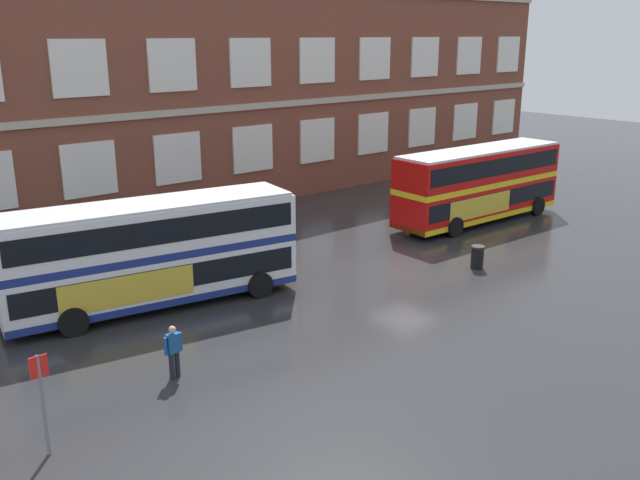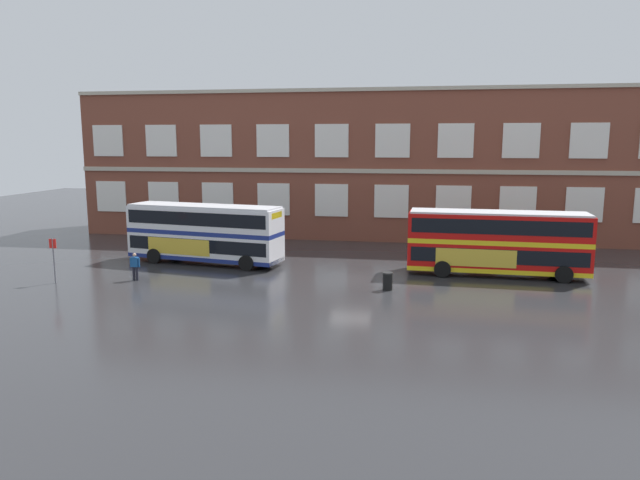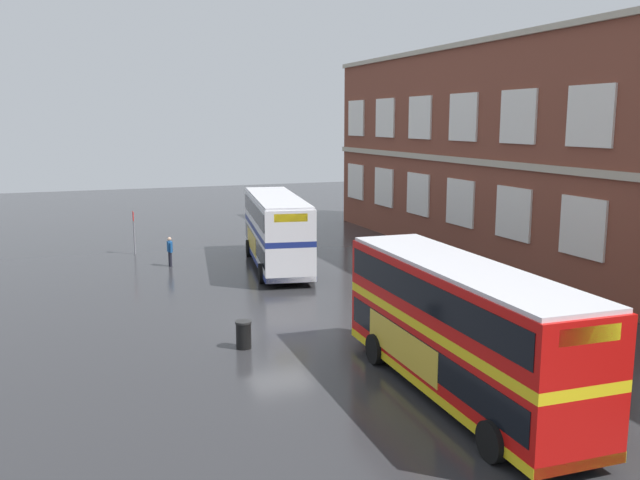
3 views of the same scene
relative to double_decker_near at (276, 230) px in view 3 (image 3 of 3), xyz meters
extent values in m
plane|color=#2B2B2D|center=(10.63, -1.24, -2.15)|extent=(120.00, 120.00, 0.00)
cube|color=#B2A893|center=(12.28, 10.68, 3.82)|extent=(55.47, 0.16, 0.36)
cube|color=#B2A893|center=(12.28, 10.71, 10.43)|extent=(55.47, 0.28, 0.30)
cube|color=silver|center=(-12.93, 10.70, 1.33)|extent=(2.82, 0.12, 2.74)
cube|color=silver|center=(-7.89, 10.70, 1.33)|extent=(2.82, 0.12, 2.74)
cube|color=silver|center=(-2.85, 10.70, 1.33)|extent=(2.82, 0.12, 2.74)
cube|color=silver|center=(2.19, 10.70, 1.33)|extent=(2.82, 0.12, 2.74)
cube|color=silver|center=(7.24, 10.70, 1.33)|extent=(2.82, 0.12, 2.74)
cube|color=silver|center=(12.28, 10.70, 1.33)|extent=(2.82, 0.12, 2.74)
cube|color=silver|center=(-12.93, 10.70, 6.30)|extent=(2.82, 0.12, 2.74)
cube|color=silver|center=(-7.89, 10.70, 6.30)|extent=(2.82, 0.12, 2.74)
cube|color=silver|center=(-2.85, 10.70, 6.30)|extent=(2.82, 0.12, 2.74)
cube|color=silver|center=(2.19, 10.70, 6.30)|extent=(2.82, 0.12, 2.74)
cube|color=silver|center=(7.24, 10.70, 6.30)|extent=(2.82, 0.12, 2.74)
cube|color=silver|center=(12.28, 10.70, 6.30)|extent=(2.82, 0.12, 2.74)
cube|color=silver|center=(0.00, 0.00, -0.92)|extent=(11.27, 4.40, 1.75)
cube|color=black|center=(0.00, 0.00, -0.71)|extent=(10.85, 4.36, 0.90)
cube|color=navy|center=(0.00, 0.00, 0.10)|extent=(11.27, 4.40, 0.30)
cube|color=silver|center=(0.00, 0.00, 1.03)|extent=(11.27, 4.40, 1.55)
cube|color=black|center=(0.00, 0.00, 1.10)|extent=(10.85, 4.36, 0.90)
cube|color=navy|center=(0.00, 0.00, -1.66)|extent=(11.28, 4.42, 0.28)
cube|color=silver|center=(0.00, 0.00, 1.86)|extent=(11.04, 4.26, 0.12)
cube|color=gold|center=(-1.52, -1.04, -0.84)|extent=(4.77, 0.86, 1.10)
cube|color=yellow|center=(5.39, -0.94, 1.45)|extent=(0.34, 1.64, 0.40)
cylinder|color=black|center=(3.57, -1.91, -1.63)|extent=(1.08, 0.49, 1.04)
cylinder|color=black|center=(4.01, 0.60, -1.63)|extent=(1.08, 0.49, 1.04)
cylinder|color=black|center=(-3.47, -0.69, -1.63)|extent=(1.08, 0.49, 1.04)
cylinder|color=black|center=(-3.04, 1.82, -1.63)|extent=(1.08, 0.49, 1.04)
cube|color=red|center=(19.54, -0.39, -0.92)|extent=(11.09, 2.97, 1.75)
cube|color=black|center=(19.54, -0.39, -0.71)|extent=(10.65, 3.00, 0.90)
cube|color=yellow|center=(19.54, -0.39, 0.10)|extent=(11.09, 2.97, 0.30)
cube|color=red|center=(19.54, -0.39, 1.03)|extent=(11.09, 2.97, 1.55)
cube|color=black|center=(19.54, -0.39, 1.10)|extent=(10.65, 3.00, 0.90)
cube|color=yellow|center=(19.54, -0.39, -1.66)|extent=(11.09, 2.99, 0.28)
cube|color=silver|center=(19.54, -0.39, 1.86)|extent=(10.87, 2.86, 0.12)
cube|color=gold|center=(18.17, -1.63, -0.84)|extent=(4.84, 0.22, 1.10)
cube|color=yellow|center=(25.00, -0.60, 1.45)|extent=(0.12, 1.66, 0.40)
cylinder|color=black|center=(23.34, -1.81, -1.63)|extent=(1.05, 0.36, 1.04)
cylinder|color=black|center=(23.43, 0.73, -1.63)|extent=(1.05, 0.36, 1.04)
cylinder|color=black|center=(16.19, -1.54, -1.63)|extent=(1.05, 0.36, 1.04)
cylinder|color=black|center=(16.29, 1.01, -1.63)|extent=(1.05, 0.36, 1.04)
cylinder|color=black|center=(-2.43, -5.68, -1.72)|extent=(0.17, 0.17, 0.85)
cylinder|color=black|center=(-2.23, -5.66, -1.72)|extent=(0.17, 0.17, 0.85)
cube|color=#194C8C|center=(-2.33, -5.67, -1.00)|extent=(0.42, 0.27, 0.60)
cylinder|color=#194C8C|center=(-2.59, -5.69, -1.03)|extent=(0.12, 0.12, 0.57)
cylinder|color=#194C8C|center=(-2.07, -5.65, -1.03)|extent=(0.12, 0.12, 0.57)
sphere|color=tan|center=(-2.33, -5.67, -0.56)|extent=(0.22, 0.22, 0.22)
cylinder|color=slate|center=(-6.71, -7.19, -0.80)|extent=(0.10, 0.10, 2.70)
cube|color=red|center=(-6.71, -7.21, 0.27)|extent=(0.44, 0.04, 0.56)
cylinder|color=black|center=(13.01, -5.36, -1.67)|extent=(0.56, 0.56, 0.95)
cylinder|color=black|center=(13.01, -5.36, -1.16)|extent=(0.60, 0.60, 0.08)
camera|label=1|loc=(-11.30, -22.90, 7.91)|focal=38.68mm
camera|label=2|loc=(14.86, -38.14, 6.27)|focal=32.90mm
camera|label=3|loc=(36.16, -11.27, 6.09)|focal=37.86mm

